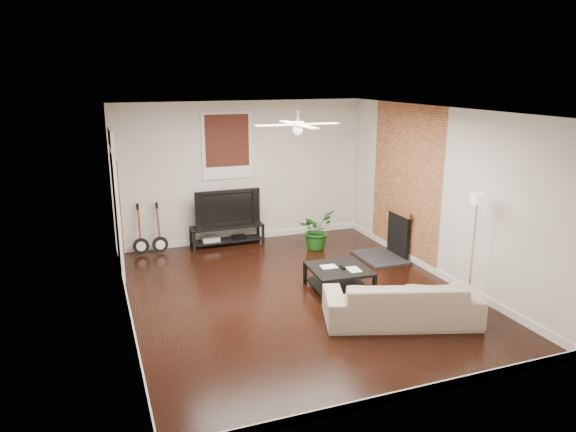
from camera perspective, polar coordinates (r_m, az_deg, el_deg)
name	(u,v)px	position (r m, az deg, el deg)	size (l,w,h in m)	color
room	(297,206)	(7.96, 1.01, 1.05)	(5.01, 6.01, 2.81)	black
brick_accent	(405,182)	(9.95, 12.33, 3.51)	(0.02, 2.20, 2.80)	#A25934
fireplace	(389,234)	(10.03, 10.64, -1.85)	(0.80, 1.10, 0.92)	black
window_back	(227,146)	(10.56, -6.47, 7.43)	(1.00, 0.06, 1.30)	#39140F
door_left	(117,202)	(9.33, -17.67, 1.45)	(0.08, 1.00, 2.50)	white
tv_stand	(227,235)	(10.72, -6.46, -2.03)	(1.43, 0.38, 0.40)	black
tv	(226,207)	(10.59, -6.58, 0.95)	(1.28, 0.17, 0.74)	black
coffee_table	(339,279)	(8.51, 5.40, -6.67)	(0.89, 0.89, 0.37)	black
sofa	(401,301)	(7.57, 11.92, -8.80)	(2.08, 0.81, 0.61)	tan
floor_lamp	(473,251)	(8.14, 19.03, -3.50)	(0.28, 0.28, 1.70)	white
potted_plant	(316,230)	(10.40, 3.01, -1.47)	(0.68, 0.59, 0.75)	#1B5719
guitar_left	(140,230)	(10.36, -15.44, -1.46)	(0.30, 0.21, 0.97)	black
guitar_right	(159,229)	(10.36, -13.50, -1.32)	(0.30, 0.21, 0.97)	black
ceiling_fan	(298,124)	(7.76, 1.05, 9.68)	(1.24, 1.24, 0.32)	white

